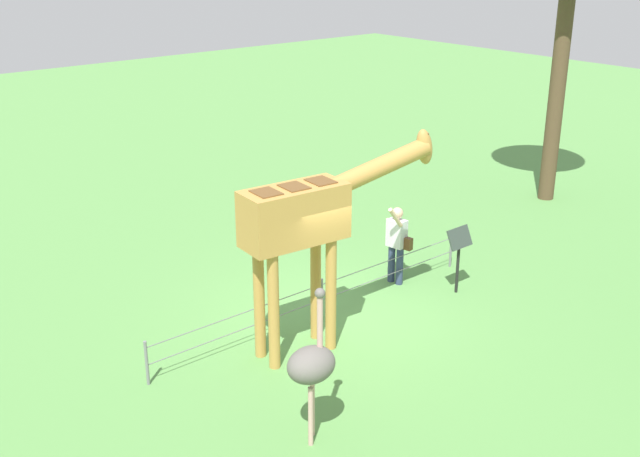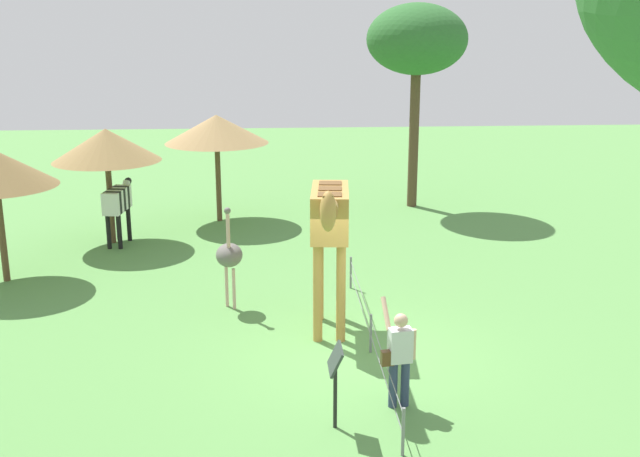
# 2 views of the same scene
# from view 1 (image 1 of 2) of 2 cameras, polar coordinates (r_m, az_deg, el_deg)

# --- Properties ---
(ground_plane) EXTENTS (60.00, 60.00, 0.00)m
(ground_plane) POSITION_cam_1_polar(r_m,az_deg,el_deg) (14.02, 0.62, -6.76)
(ground_plane) COLOR #568E47
(giraffe) EXTENTS (3.73, 0.85, 3.44)m
(giraffe) POSITION_cam_1_polar(r_m,az_deg,el_deg) (12.24, -0.72, 0.66)
(giraffe) COLOR #BC8942
(giraffe) RESTS_ON ground_plane
(visitor) EXTENTS (0.62, 0.58, 1.73)m
(visitor) POSITION_cam_1_polar(r_m,az_deg,el_deg) (15.16, 5.67, -0.89)
(visitor) COLOR navy
(visitor) RESTS_ON ground_plane
(ostrich) EXTENTS (0.70, 0.56, 2.25)m
(ostrich) POSITION_cam_1_polar(r_m,az_deg,el_deg) (10.39, -0.62, -10.00)
(ostrich) COLOR #CC9E93
(ostrich) RESTS_ON ground_plane
(info_sign) EXTENTS (0.56, 0.21, 1.32)m
(info_sign) POSITION_cam_1_polar(r_m,az_deg,el_deg) (14.91, 10.19, -1.32)
(info_sign) COLOR black
(info_sign) RESTS_ON ground_plane
(wire_fence) EXTENTS (7.05, 0.05, 0.75)m
(wire_fence) POSITION_cam_1_polar(r_m,az_deg,el_deg) (13.96, 0.13, -5.02)
(wire_fence) COLOR slate
(wire_fence) RESTS_ON ground_plane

